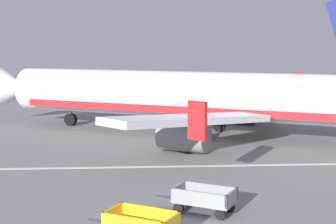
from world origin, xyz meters
name	(u,v)px	position (x,y,z in m)	size (l,w,h in m)	color
apron_stripe	(167,166)	(0.00, 11.98, 0.01)	(120.00, 0.36, 0.01)	silver
airplane	(193,96)	(2.76, 22.81, 3.05)	(35.07, 28.95, 11.34)	silver
baggage_cart_second_in_row	(141,224)	(-1.64, 0.61, 0.60)	(3.43, 2.48, 1.07)	gold
baggage_cart_third_in_row	(204,199)	(1.06, 3.60, 0.60)	(3.45, 2.46, 1.07)	gray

